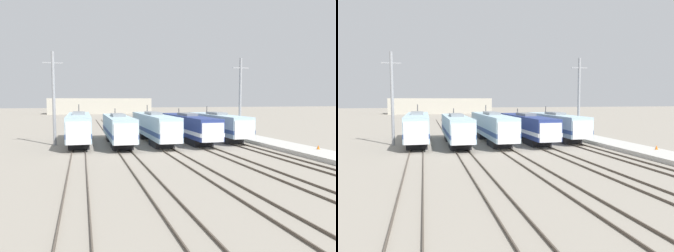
# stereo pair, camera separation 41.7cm
# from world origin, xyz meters

# --- Properties ---
(ground_plane) EXTENTS (400.00, 400.00, 0.00)m
(ground_plane) POSITION_xyz_m (0.00, 0.00, 0.00)
(ground_plane) COLOR gray
(rail_pair_far_left) EXTENTS (1.50, 120.00, 0.15)m
(rail_pair_far_left) POSITION_xyz_m (-9.88, 0.00, 0.07)
(rail_pair_far_left) COLOR #4C4238
(rail_pair_far_left) RESTS_ON ground_plane
(rail_pair_center_left) EXTENTS (1.51, 120.00, 0.15)m
(rail_pair_center_left) POSITION_xyz_m (-4.94, 0.00, 0.07)
(rail_pair_center_left) COLOR #4C4238
(rail_pair_center_left) RESTS_ON ground_plane
(rail_pair_center) EXTENTS (1.51, 120.00, 0.15)m
(rail_pair_center) POSITION_xyz_m (0.00, 0.00, 0.07)
(rail_pair_center) COLOR #4C4238
(rail_pair_center) RESTS_ON ground_plane
(rail_pair_center_right) EXTENTS (1.51, 120.00, 0.15)m
(rail_pair_center_right) POSITION_xyz_m (4.94, 0.00, 0.07)
(rail_pair_center_right) COLOR #4C4238
(rail_pair_center_right) RESTS_ON ground_plane
(rail_pair_far_right) EXTENTS (1.50, 120.00, 0.15)m
(rail_pair_far_right) POSITION_xyz_m (9.88, 0.00, 0.07)
(rail_pair_far_right) COLOR #4C4238
(rail_pair_far_right) RESTS_ON ground_plane
(locomotive_far_left) EXTENTS (2.89, 16.84, 5.14)m
(locomotive_far_left) POSITION_xyz_m (-9.88, 9.07, 2.18)
(locomotive_far_left) COLOR #232326
(locomotive_far_left) RESTS_ON ground_plane
(locomotive_center_left) EXTENTS (2.88, 16.53, 4.58)m
(locomotive_center_left) POSITION_xyz_m (-4.94, 7.30, 2.07)
(locomotive_center_left) COLOR #232326
(locomotive_center_left) RESTS_ON ground_plane
(locomotive_center) EXTENTS (2.83, 19.26, 5.00)m
(locomotive_center) POSITION_xyz_m (0.00, 8.33, 2.14)
(locomotive_center) COLOR #232326
(locomotive_center) RESTS_ON ground_plane
(locomotive_center_right) EXTENTS (2.96, 18.97, 4.45)m
(locomotive_center_right) POSITION_xyz_m (4.94, 8.39, 2.03)
(locomotive_center_right) COLOR black
(locomotive_center_right) RESTS_ON ground_plane
(locomotive_far_right) EXTENTS (3.01, 17.70, 4.74)m
(locomotive_far_right) POSITION_xyz_m (9.88, 9.49, 2.05)
(locomotive_far_right) COLOR #232326
(locomotive_far_right) RESTS_ON ground_plane
(catenary_tower_left) EXTENTS (2.44, 0.38, 11.81)m
(catenary_tower_left) POSITION_xyz_m (-12.87, 8.56, 6.06)
(catenary_tower_left) COLOR gray
(catenary_tower_left) RESTS_ON ground_plane
(catenary_tower_right) EXTENTS (2.44, 0.38, 11.81)m
(catenary_tower_right) POSITION_xyz_m (12.94, 8.56, 6.06)
(catenary_tower_right) COLOR gray
(catenary_tower_right) RESTS_ON ground_plane
(platform) EXTENTS (4.00, 120.00, 0.45)m
(platform) POSITION_xyz_m (14.14, 0.00, 0.22)
(platform) COLOR #B7B5AD
(platform) RESTS_ON ground_plane
(traffic_cone) EXTENTS (0.35, 0.35, 0.45)m
(traffic_cone) POSITION_xyz_m (15.27, -5.26, 0.68)
(traffic_cone) COLOR orange
(traffic_cone) RESTS_ON platform
(depot_building) EXTENTS (40.90, 11.65, 6.29)m
(depot_building) POSITION_xyz_m (-2.06, 103.54, 3.14)
(depot_building) COLOR #B2AD9E
(depot_building) RESTS_ON ground_plane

